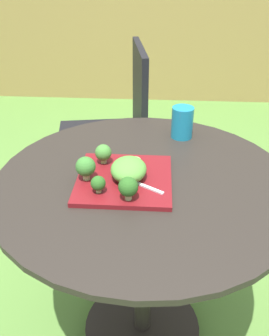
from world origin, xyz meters
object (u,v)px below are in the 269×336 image
object	(u,v)px
patio_chair	(118,122)
drinking_glass	(182,124)
salad_plate	(124,179)
fork	(135,182)

from	to	relation	value
patio_chair	drinking_glass	xyz separation A→B (m)	(0.29, -0.53, 0.24)
patio_chair	drinking_glass	bearing A→B (deg)	-61.42
patio_chair	salad_plate	bearing A→B (deg)	-82.48
patio_chair	fork	distance (m)	0.89
fork	drinking_glass	bearing A→B (deg)	66.73
salad_plate	fork	xyz separation A→B (m)	(0.03, -0.03, 0.01)
salad_plate	drinking_glass	distance (m)	0.35
fork	salad_plate	bearing A→B (deg)	140.55
salad_plate	drinking_glass	xyz separation A→B (m)	(0.18, 0.30, 0.04)
drinking_glass	fork	xyz separation A→B (m)	(-0.14, -0.33, -0.03)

